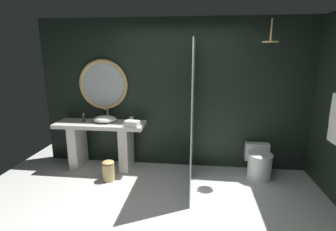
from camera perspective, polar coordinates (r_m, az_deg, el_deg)
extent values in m
plane|color=silver|center=(3.31, -1.87, -23.89)|extent=(5.76, 5.76, 0.00)
cube|color=black|center=(4.57, 1.57, 4.63)|extent=(4.80, 0.10, 2.60)
cube|color=silver|center=(4.64, -14.72, -1.91)|extent=(1.55, 0.53, 0.07)
cube|color=silver|center=(4.95, -19.31, -6.38)|extent=(0.16, 0.45, 0.77)
cube|color=silver|center=(4.63, -9.17, -7.13)|extent=(0.16, 0.45, 0.77)
ellipsoid|color=white|center=(4.62, -13.78, -0.77)|extent=(0.41, 0.33, 0.11)
cylinder|color=tan|center=(4.75, -13.19, 0.38)|extent=(0.02, 0.02, 0.23)
cylinder|color=tan|center=(4.67, -13.53, 1.46)|extent=(0.02, 0.13, 0.02)
cylinder|color=silver|center=(4.49, -8.09, -0.98)|extent=(0.08, 0.08, 0.11)
cylinder|color=#282D28|center=(4.75, -18.11, -0.62)|extent=(0.05, 0.05, 0.12)
cylinder|color=tan|center=(4.73, -18.18, 0.24)|extent=(0.03, 0.03, 0.02)
torus|color=tan|center=(4.74, -14.13, 6.64)|extent=(0.89, 0.07, 0.89)
cylinder|color=#B2BCC1|center=(4.75, -14.08, 6.65)|extent=(0.78, 0.01, 0.78)
cube|color=silver|center=(3.86, 5.48, -0.14)|extent=(0.02, 1.38, 2.20)
cylinder|color=tan|center=(4.19, 21.86, 17.16)|extent=(0.02, 0.02, 0.32)
cylinder|color=tan|center=(4.19, 21.65, 14.87)|extent=(0.23, 0.23, 0.02)
cylinder|color=white|center=(4.06, 33.01, 1.40)|extent=(0.10, 0.10, 0.39)
sphere|color=white|center=(3.88, 33.01, -0.32)|extent=(0.07, 0.07, 0.07)
cylinder|color=white|center=(4.56, 19.56, -10.55)|extent=(0.38, 0.38, 0.41)
ellipsoid|color=white|center=(4.48, 19.78, -8.01)|extent=(0.40, 0.44, 0.02)
cube|color=white|center=(4.74, 19.03, -7.56)|extent=(0.40, 0.14, 0.31)
cylinder|color=tan|center=(4.38, -13.01, -12.08)|extent=(0.19, 0.19, 0.29)
ellipsoid|color=tan|center=(4.31, -13.13, -10.07)|extent=(0.19, 0.19, 0.06)
cube|color=white|center=(4.28, -7.92, -1.78)|extent=(0.26, 0.20, 0.09)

